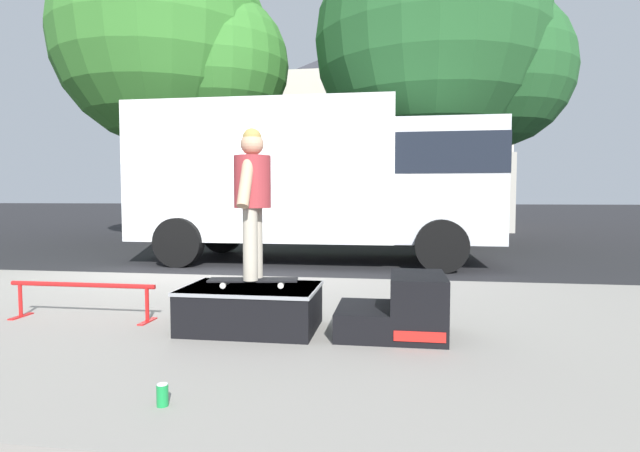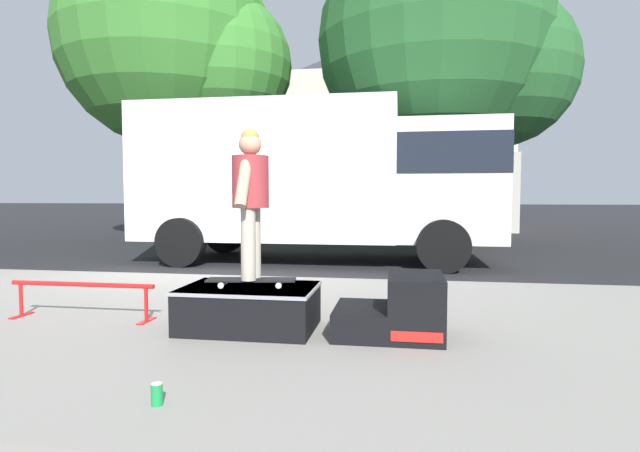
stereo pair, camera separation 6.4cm
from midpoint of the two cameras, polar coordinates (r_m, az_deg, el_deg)
ground_plane at (r=8.37m, az=-14.70°, el=-5.58°), size 140.00×140.00×0.00m
sidewalk_slab at (r=5.79m, az=-26.94°, el=-9.28°), size 50.00×5.00×0.12m
skate_box at (r=4.51m, az=-7.65°, el=-9.06°), size 1.18×0.79×0.38m
kicker_ramp at (r=4.32m, az=9.39°, el=-9.47°), size 0.90×0.72×0.52m
grind_rail at (r=5.32m, az=-25.24°, el=-6.77°), size 1.48×0.28×0.36m
skateboard at (r=4.46m, az=-7.45°, el=-6.15°), size 0.80×0.31×0.07m
skater_kid at (r=4.39m, az=-7.53°, el=4.00°), size 0.32×0.68×1.31m
soda_can at (r=3.10m, az=-17.56°, el=-17.86°), size 0.07×0.07×0.13m
box_truck at (r=9.89m, az=0.02°, el=5.80°), size 6.91×2.63×3.05m
street_tree_main at (r=14.04m, az=14.45°, el=18.94°), size 6.58×5.98×8.23m
street_tree_neighbour at (r=15.61m, az=-15.77°, el=19.12°), size 6.63×6.03×8.73m
house_behind at (r=22.38m, az=8.19°, el=11.00°), size 9.54×8.22×8.40m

